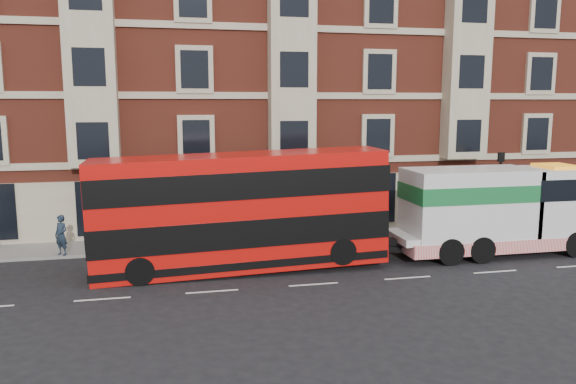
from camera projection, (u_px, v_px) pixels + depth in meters
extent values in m
plane|color=black|center=(313.00, 284.00, 22.22)|extent=(120.00, 120.00, 0.00)
cube|color=slate|center=(277.00, 238.00, 29.45)|extent=(90.00, 3.00, 0.15)
cube|color=maroon|center=(262.00, 73.00, 35.39)|extent=(45.00, 12.00, 18.00)
cylinder|color=black|center=(158.00, 209.00, 26.62)|extent=(0.14, 0.14, 4.00)
cube|color=black|center=(157.00, 165.00, 26.29)|extent=(0.35, 0.15, 0.50)
cylinder|color=black|center=(499.00, 196.00, 30.37)|extent=(0.14, 0.14, 4.00)
cube|color=black|center=(501.00, 157.00, 30.04)|extent=(0.35, 0.15, 0.50)
cube|color=red|center=(240.00, 211.00, 23.83)|extent=(12.29, 2.74, 4.83)
cube|color=black|center=(241.00, 227.00, 23.95)|extent=(12.33, 2.80, 1.15)
cube|color=black|center=(240.00, 182.00, 23.64)|extent=(12.33, 2.80, 1.10)
cylinder|color=black|center=(140.00, 271.00, 22.08)|extent=(1.14, 0.35, 1.14)
cylinder|color=black|center=(143.00, 255.00, 24.48)|extent=(1.14, 0.35, 1.14)
cylinder|color=black|center=(343.00, 251.00, 23.77)|extent=(1.14, 0.35, 1.14)
cylinder|color=black|center=(326.00, 238.00, 26.16)|extent=(1.14, 0.35, 1.14)
cube|color=silver|center=(493.00, 233.00, 26.58)|extent=(9.88, 2.52, 0.33)
cube|color=silver|center=(554.00, 200.00, 27.01)|extent=(3.51, 2.74, 3.18)
cube|color=silver|center=(469.00, 203.00, 26.07)|extent=(5.93, 2.74, 3.18)
cube|color=#176930|center=(469.00, 191.00, 25.98)|extent=(5.98, 2.78, 0.77)
cube|color=red|center=(488.00, 241.00, 26.59)|extent=(8.78, 2.80, 0.60)
cylinder|color=black|center=(575.00, 244.00, 26.18)|extent=(1.21, 0.38, 1.21)
cylinder|color=black|center=(540.00, 232.00, 28.57)|extent=(1.21, 0.38, 1.21)
cylinder|color=black|center=(481.00, 250.00, 25.17)|extent=(1.21, 0.44, 1.21)
cylinder|color=black|center=(454.00, 237.00, 27.57)|extent=(1.21, 0.44, 1.21)
cylinder|color=black|center=(450.00, 252.00, 24.85)|extent=(1.21, 0.44, 1.21)
cylinder|color=black|center=(425.00, 238.00, 27.25)|extent=(1.21, 0.44, 1.21)
imported|color=#1C2939|center=(61.00, 235.00, 25.82)|extent=(0.82, 0.77, 1.88)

